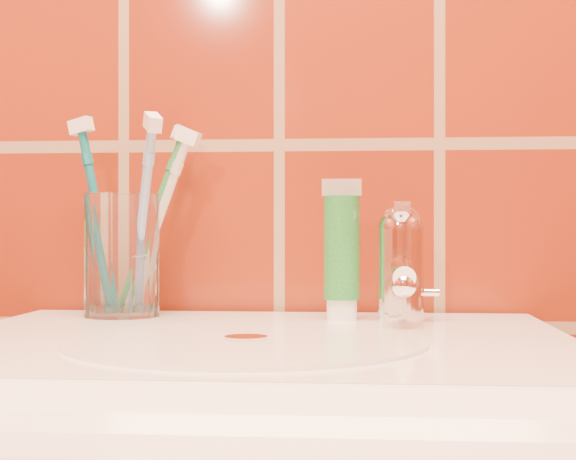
{
  "coord_description": "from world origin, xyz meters",
  "views": [
    {
      "loc": [
        0.1,
        0.19,
        0.94
      ],
      "look_at": [
        0.02,
        1.08,
        0.94
      ],
      "focal_mm": 55.0,
      "sensor_mm": 36.0,
      "label": 1
    }
  ],
  "objects": [
    {
      "name": "toothpaste_tube",
      "position": [
        0.07,
        1.1,
        0.92
      ],
      "size": [
        0.04,
        0.04,
        0.15
      ],
      "rotation": [
        0.0,
        0.0,
        -0.05
      ],
      "color": "white",
      "rests_on": "pedestal_sink"
    },
    {
      "name": "glass_tumbler",
      "position": [
        -0.16,
        1.12,
        0.92
      ],
      "size": [
        0.11,
        0.11,
        0.13
      ],
      "primitive_type": "cylinder",
      "rotation": [
        0.0,
        0.0,
        -0.36
      ],
      "color": "white",
      "rests_on": "pedestal_sink"
    },
    {
      "name": "toothbrush_1",
      "position": [
        -0.13,
        1.09,
        0.95
      ],
      "size": [
        0.14,
        0.18,
        0.24
      ],
      "primitive_type": null,
      "rotation": [
        0.4,
        0.0,
        0.51
      ],
      "color": "#7BA0DC",
      "rests_on": "glass_tumbler"
    },
    {
      "name": "faucet",
      "position": [
        0.14,
        1.09,
        0.91
      ],
      "size": [
        0.05,
        0.11,
        0.12
      ],
      "color": "white",
      "rests_on": "pedestal_sink"
    },
    {
      "name": "toothbrush_0",
      "position": [
        -0.14,
        1.15,
        0.95
      ],
      "size": [
        0.16,
        0.14,
        0.22
      ],
      "primitive_type": null,
      "rotation": [
        0.36,
        0.0,
        2.06
      ],
      "color": "#1D6F32",
      "rests_on": "glass_tumbler"
    },
    {
      "name": "toothbrush_2",
      "position": [
        -0.13,
        1.13,
        0.95
      ],
      "size": [
        0.12,
        0.11,
        0.21
      ],
      "primitive_type": null,
      "rotation": [
        0.37,
        0.0,
        1.4
      ],
      "color": "silver",
      "rests_on": "glass_tumbler"
    },
    {
      "name": "toothbrush_3",
      "position": [
        -0.19,
        1.12,
        0.96
      ],
      "size": [
        0.1,
        0.09,
        0.22
      ],
      "primitive_type": null,
      "rotation": [
        0.22,
        0.0,
        -1.85
      ],
      "color": "#0D606E",
      "rests_on": "glass_tumbler"
    }
  ]
}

